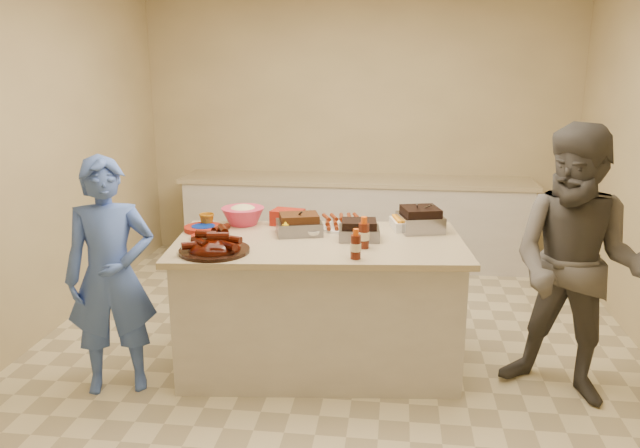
# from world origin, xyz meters

# --- Properties ---
(room) EXTENTS (4.50, 5.00, 2.70)m
(room) POSITION_xyz_m (0.00, 0.00, 0.00)
(room) COLOR tan
(room) RESTS_ON ground
(back_counter) EXTENTS (3.60, 0.64, 0.90)m
(back_counter) POSITION_xyz_m (0.00, 2.20, 0.45)
(back_counter) COLOR beige
(back_counter) RESTS_ON ground
(island) EXTENTS (2.02, 1.21, 0.91)m
(island) POSITION_xyz_m (-0.08, -0.14, 0.00)
(island) COLOR beige
(island) RESTS_ON ground
(rib_platter) EXTENTS (0.53, 0.53, 0.18)m
(rib_platter) POSITION_xyz_m (-0.70, -0.49, 0.91)
(rib_platter) COLOR #420C02
(rib_platter) RESTS_ON island
(pulled_pork_tray) EXTENTS (0.36, 0.31, 0.09)m
(pulled_pork_tray) POSITION_xyz_m (-0.24, -0.01, 0.91)
(pulled_pork_tray) COLOR #47230F
(pulled_pork_tray) RESTS_ON island
(brisket_tray) EXTENTS (0.29, 0.25, 0.08)m
(brisket_tray) POSITION_xyz_m (0.18, -0.08, 0.91)
(brisket_tray) COLOR black
(brisket_tray) RESTS_ON island
(roasting_pan) EXTENTS (0.35, 0.35, 0.11)m
(roasting_pan) POSITION_xyz_m (0.59, 0.19, 0.91)
(roasting_pan) COLOR gray
(roasting_pan) RESTS_ON island
(coleslaw_bowl) EXTENTS (0.34, 0.34, 0.21)m
(coleslaw_bowl) POSITION_xyz_m (-0.69, 0.20, 0.91)
(coleslaw_bowl) COLOR #CB2E4E
(coleslaw_bowl) RESTS_ON island
(sausage_plate) EXTENTS (0.40, 0.40, 0.06)m
(sausage_plate) POSITION_xyz_m (0.05, 0.18, 0.91)
(sausage_plate) COLOR silver
(sausage_plate) RESTS_ON island
(mac_cheese_dish) EXTENTS (0.37, 0.30, 0.09)m
(mac_cheese_dish) POSITION_xyz_m (0.56, 0.25, 0.91)
(mac_cheese_dish) COLOR #FFA117
(mac_cheese_dish) RESTS_ON island
(bbq_bottle_a) EXTENTS (0.07, 0.07, 0.19)m
(bbq_bottle_a) POSITION_xyz_m (0.19, -0.51, 0.91)
(bbq_bottle_a) COLOR #47160A
(bbq_bottle_a) RESTS_ON island
(bbq_bottle_b) EXTENTS (0.08, 0.08, 0.21)m
(bbq_bottle_b) POSITION_xyz_m (0.22, -0.28, 0.91)
(bbq_bottle_b) COLOR #47160A
(bbq_bottle_b) RESTS_ON island
(mustard_bottle) EXTENTS (0.05, 0.05, 0.13)m
(mustard_bottle) POSITION_xyz_m (-0.32, -0.12, 0.91)
(mustard_bottle) COLOR yellow
(mustard_bottle) RESTS_ON island
(sauce_bowl) EXTENTS (0.15, 0.06, 0.15)m
(sauce_bowl) POSITION_xyz_m (-0.14, -0.03, 0.91)
(sauce_bowl) COLOR silver
(sauce_bowl) RESTS_ON island
(plate_stack_large) EXTENTS (0.29, 0.29, 0.03)m
(plate_stack_large) POSITION_xyz_m (-0.93, -0.00, 0.91)
(plate_stack_large) COLOR maroon
(plate_stack_large) RESTS_ON island
(plate_stack_small) EXTENTS (0.19, 0.19, 0.02)m
(plate_stack_small) POSITION_xyz_m (-0.86, -0.20, 0.91)
(plate_stack_small) COLOR maroon
(plate_stack_small) RESTS_ON island
(plastic_cup) EXTENTS (0.12, 0.11, 0.11)m
(plastic_cup) POSITION_xyz_m (-0.93, 0.09, 0.91)
(plastic_cup) COLOR #A15F0C
(plastic_cup) RESTS_ON island
(basket_stack) EXTENTS (0.25, 0.21, 0.11)m
(basket_stack) POSITION_xyz_m (-0.36, 0.23, 0.91)
(basket_stack) COLOR maroon
(basket_stack) RESTS_ON island
(guest_blue) EXTENTS (1.03, 1.62, 0.37)m
(guest_blue) POSITION_xyz_m (-1.34, -0.61, 0.00)
(guest_blue) COLOR #4263C3
(guest_blue) RESTS_ON ground
(guest_gray) EXTENTS (1.56, 1.92, 0.66)m
(guest_gray) POSITION_xyz_m (1.52, -0.36, 0.00)
(guest_gray) COLOR #55524D
(guest_gray) RESTS_ON ground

